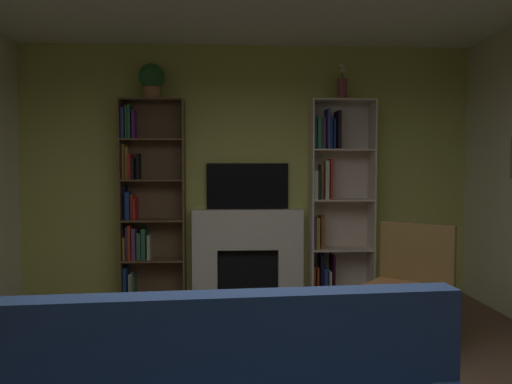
{
  "coord_description": "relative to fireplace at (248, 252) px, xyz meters",
  "views": [
    {
      "loc": [
        -0.21,
        -2.76,
        1.51
      ],
      "look_at": [
        0.0,
        1.27,
        1.3
      ],
      "focal_mm": 36.15,
      "sensor_mm": 36.0,
      "label": 1
    }
  ],
  "objects": [
    {
      "name": "tv",
      "position": [
        0.0,
        0.07,
        0.76
      ],
      "size": [
        0.93,
        0.06,
        0.52
      ],
      "primitive_type": "cube",
      "color": "black",
      "rests_on": "fireplace"
    },
    {
      "name": "bookshelf_right",
      "position": [
        0.97,
        -0.02,
        0.61
      ],
      "size": [
        0.71,
        0.33,
        2.25
      ],
      "color": "beige",
      "rests_on": "ground_plane"
    },
    {
      "name": "potted_plant",
      "position": [
        -1.06,
        -0.05,
        1.94
      ],
      "size": [
        0.28,
        0.28,
        0.39
      ],
      "color": "#A46D45",
      "rests_on": "bookshelf_left"
    },
    {
      "name": "vase_with_flowers",
      "position": [
        1.06,
        -0.05,
        1.88
      ],
      "size": [
        0.11,
        0.11,
        0.42
      ],
      "color": "#8E3E4B",
      "rests_on": "bookshelf_right"
    },
    {
      "name": "bookshelf_left",
      "position": [
        -1.15,
        0.0,
        0.57
      ],
      "size": [
        0.71,
        0.27,
        2.25
      ],
      "color": "brown",
      "rests_on": "ground_plane"
    },
    {
      "name": "fireplace",
      "position": [
        0.0,
        0.0,
        0.0
      ],
      "size": [
        1.36,
        0.49,
        1.01
      ],
      "color": "white",
      "rests_on": "ground_plane"
    },
    {
      "name": "armchair",
      "position": [
        1.28,
        -1.66,
        0.0
      ],
      "size": [
        0.88,
        0.88,
        1.01
      ],
      "color": "olive",
      "rests_on": "ground_plane"
    },
    {
      "name": "wall_back_accent",
      "position": [
        0.0,
        0.13,
        0.92
      ],
      "size": [
        5.25,
        0.06,
        2.88
      ],
      "primitive_type": "cube",
      "color": "#BFC25E",
      "rests_on": "ground_plane"
    }
  ]
}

